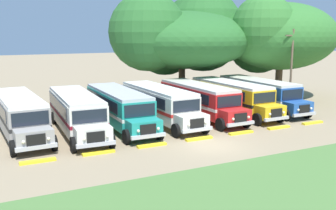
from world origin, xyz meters
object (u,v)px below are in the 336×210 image
broad_shade_tree (181,37)px  secondary_tree (275,36)px  parked_bus_slot_6 (259,93)px  utility_pole (291,66)px  parked_bus_slot_5 (232,96)px  parked_bus_slot_4 (199,99)px  parked_bus_slot_2 (119,106)px  parked_bus_slot_0 (20,113)px  parked_bus_slot_3 (159,103)px  parked_bus_slot_1 (77,111)px

broad_shade_tree → secondary_tree: 10.35m
parked_bus_slot_6 → secondary_tree: 9.10m
broad_shade_tree → utility_pole: broad_shade_tree is taller
parked_bus_slot_5 → broad_shade_tree: broad_shade_tree is taller
parked_bus_slot_6 → utility_pole: (3.13, -0.72, 2.43)m
parked_bus_slot_4 → broad_shade_tree: broad_shade_tree is taller
parked_bus_slot_2 → parked_bus_slot_5: (10.78, 0.28, 0.00)m
parked_bus_slot_0 → utility_pole: utility_pole is taller
parked_bus_slot_2 → parked_bus_slot_3: (3.44, 0.02, 0.00)m
parked_bus_slot_6 → utility_pole: size_ratio=1.44×
parked_bus_slot_3 → parked_bus_slot_5: (7.34, 0.26, 0.00)m
parked_bus_slot_5 → secondary_tree: secondary_tree is taller
parked_bus_slot_3 → parked_bus_slot_0: bearing=-95.0°
utility_pole → parked_bus_slot_0: bearing=178.1°
parked_bus_slot_1 → parked_bus_slot_2: size_ratio=1.00×
parked_bus_slot_1 → parked_bus_slot_5: (14.17, 0.62, 0.00)m
parked_bus_slot_1 → broad_shade_tree: 18.20m
parked_bus_slot_0 → broad_shade_tree: bearing=114.8°
parked_bus_slot_0 → parked_bus_slot_2: bearing=82.2°
parked_bus_slot_2 → parked_bus_slot_5: size_ratio=1.00×
parked_bus_slot_0 → utility_pole: (24.43, -0.81, 2.43)m
secondary_tree → parked_bus_slot_0: bearing=-170.3°
parked_bus_slot_0 → parked_bus_slot_6: size_ratio=1.01×
parked_bus_slot_2 → parked_bus_slot_3: bearing=90.8°
broad_shade_tree → secondary_tree: (9.19, -4.76, 0.09)m
parked_bus_slot_3 → parked_bus_slot_2: bearing=-91.6°
broad_shade_tree → parked_bus_slot_3: bearing=-125.9°
parked_bus_slot_5 → parked_bus_slot_6: (3.31, 0.24, 0.00)m
parked_bus_slot_2 → secondary_tree: secondary_tree is taller
parked_bus_slot_4 → parked_bus_slot_6: 6.82m
parked_bus_slot_3 → parked_bus_slot_5: size_ratio=1.00×
parked_bus_slot_3 → parked_bus_slot_4: size_ratio=1.00×
parked_bus_slot_5 → parked_bus_slot_6: same height
parked_bus_slot_3 → parked_bus_slot_6: 10.67m
parked_bus_slot_0 → parked_bus_slot_1: bearing=73.2°
parked_bus_slot_3 → utility_pole: size_ratio=1.45×
parked_bus_slot_6 → secondary_tree: bearing=129.5°
parked_bus_slot_5 → secondary_tree: 11.59m
utility_pole → parked_bus_slot_2: bearing=179.3°
parked_bus_slot_1 → utility_pole: bearing=92.5°
parked_bus_slot_3 → parked_bus_slot_5: 7.35m
parked_bus_slot_0 → broad_shade_tree: broad_shade_tree is taller
parked_bus_slot_1 → utility_pole: utility_pole is taller
parked_bus_slot_5 → broad_shade_tree: 10.99m
parked_bus_slot_5 → broad_shade_tree: (-0.10, 9.73, 5.11)m
parked_bus_slot_0 → parked_bus_slot_3: (10.65, -0.59, 0.00)m
parked_bus_slot_3 → secondary_tree: bearing=105.7°
parked_bus_slot_0 → parked_bus_slot_3: 10.66m
parked_bus_slot_1 → utility_pole: (20.61, 0.13, 2.43)m
parked_bus_slot_3 → parked_bus_slot_4: (3.85, 0.12, 0.00)m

